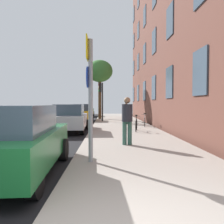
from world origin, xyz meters
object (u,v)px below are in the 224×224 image
object	(u,v)px
bicycle_2	(127,118)
car_3	(87,110)
tree_near	(100,72)
car_0	(15,140)
pedestrian_1	(126,112)
traffic_light	(101,95)
bicycle_1	(145,121)
car_1	(70,118)
sign_post	(90,89)
car_2	(83,113)
bicycle_0	(136,125)
pedestrian_0	(127,118)

from	to	relation	value
bicycle_2	car_3	xyz separation A→B (m)	(-4.20, 11.79, 0.33)
tree_near	car_0	distance (m)	19.13
bicycle_2	pedestrian_1	size ratio (longest dim) A/B	1.09
traffic_light	car_0	bearing A→B (deg)	-96.13
bicycle_1	car_3	size ratio (longest dim) A/B	0.37
traffic_light	car_1	size ratio (longest dim) A/B	0.78
sign_post	car_3	size ratio (longest dim) A/B	0.77
bicycle_1	pedestrian_1	size ratio (longest dim) A/B	0.99
sign_post	car_3	world-z (taller)	sign_post
car_2	car_3	size ratio (longest dim) A/B	1.02
bicycle_2	tree_near	bearing A→B (deg)	113.21
sign_post	bicycle_1	distance (m)	10.26
bicycle_2	pedestrian_1	bearing A→B (deg)	-101.30
bicycle_1	pedestrian_1	distance (m)	2.21
sign_post	traffic_light	distance (m)	14.61
car_1	sign_post	bearing A→B (deg)	-77.44
tree_near	pedestrian_1	bearing A→B (deg)	-71.21
bicycle_1	car_3	xyz separation A→B (m)	(-5.15, 14.50, 0.36)
car_2	bicycle_0	bearing A→B (deg)	-66.22
traffic_light	pedestrian_0	world-z (taller)	traffic_light
car_0	car_3	xyz separation A→B (m)	(-0.43, 25.00, -0.00)
bicycle_0	car_3	xyz separation A→B (m)	(-4.23, 17.17, 0.36)
car_1	car_2	size ratio (longest dim) A/B	0.99
bicycle_2	car_3	world-z (taller)	car_3
pedestrian_0	car_3	xyz separation A→B (m)	(-3.30, 21.61, -0.30)
sign_post	pedestrian_1	size ratio (longest dim) A/B	2.06
traffic_light	pedestrian_1	bearing A→B (deg)	-58.31
car_0	car_3	world-z (taller)	same
bicycle_1	pedestrian_1	world-z (taller)	pedestrian_1
car_3	tree_near	bearing A→B (deg)	-73.61
traffic_light	pedestrian_0	xyz separation A→B (m)	(1.22, -12.06, -1.32)
tree_near	bicycle_2	size ratio (longest dim) A/B	3.43
pedestrian_1	car_0	distance (m)	12.84
tree_near	bicycle_1	size ratio (longest dim) A/B	3.76
traffic_light	bicycle_2	size ratio (longest dim) A/B	1.95
pedestrian_0	pedestrian_1	world-z (taller)	pedestrian_0
pedestrian_1	car_3	distance (m)	13.30
car_2	bicycle_1	bearing A→B (deg)	-51.98
sign_post	traffic_light	world-z (taller)	traffic_light
traffic_light	tree_near	size ratio (longest dim) A/B	0.57
pedestrian_0	car_2	distance (m)	13.60
sign_post	car_2	size ratio (longest dim) A/B	0.75
sign_post	pedestrian_0	xyz separation A→B (m)	(1.23, 2.54, -0.91)
bicycle_0	sign_post	bearing A→B (deg)	-107.16
car_1	car_2	xyz separation A→B (m)	(-0.07, 8.33, -0.00)
sign_post	bicycle_2	bearing A→B (deg)	80.25
traffic_light	car_2	world-z (taller)	traffic_light
bicycle_2	car_2	distance (m)	5.19
bicycle_0	car_3	bearing A→B (deg)	103.84
pedestrian_1	car_0	bearing A→B (deg)	-106.26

